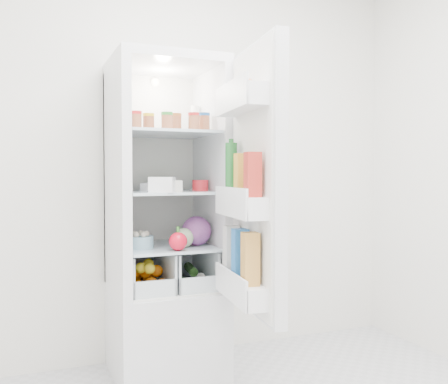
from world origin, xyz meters
name	(u,v)px	position (x,y,z in m)	size (l,w,h in m)	color
room_walls	(309,52)	(0.00, 0.00, 1.59)	(3.02, 3.02, 2.61)	white
refrigerator	(164,258)	(-0.20, 1.25, 0.67)	(0.60, 0.60, 1.80)	silver
shelf_low	(166,247)	(-0.20, 1.19, 0.74)	(0.49, 0.53, 0.01)	silver
shelf_mid	(166,192)	(-0.20, 1.19, 1.05)	(0.49, 0.53, 0.01)	silver
shelf_top	(166,134)	(-0.20, 1.19, 1.38)	(0.49, 0.53, 0.01)	silver
crisper_left	(145,271)	(-0.32, 1.19, 0.61)	(0.23, 0.46, 0.22)	silver
crisper_right	(187,268)	(-0.08, 1.19, 0.61)	(0.23, 0.46, 0.22)	silver
condiment_jars	(167,124)	(-0.21, 1.13, 1.43)	(0.46, 0.34, 0.08)	#B21919
squeeze_bottle	(195,121)	(0.01, 1.30, 1.48)	(0.05, 0.05, 0.18)	white
tub_white	(162,185)	(-0.28, 0.99, 1.10)	(0.12, 0.12, 0.08)	white
tub_cream	(169,186)	(-0.21, 1.07, 1.09)	(0.11, 0.11, 0.06)	white
tin_red	(200,185)	(-0.01, 1.16, 1.09)	(0.09, 0.09, 0.06)	red
foil_tray	(157,187)	(-0.22, 1.30, 1.08)	(0.18, 0.13, 0.04)	silver
tub_green	(163,184)	(-0.17, 1.35, 1.10)	(0.10, 0.14, 0.08)	#3D873F
red_cabbage	(196,231)	(-0.05, 1.11, 0.83)	(0.17, 0.17, 0.17)	#5A1F54
bell_pepper	(178,241)	(-0.20, 0.97, 0.80)	(0.10, 0.10, 0.10)	red
mushroom_bowl	(140,242)	(-0.36, 1.13, 0.78)	(0.14, 0.14, 0.07)	#8ABBCE
salad_bag	(184,238)	(-0.13, 1.07, 0.80)	(0.11, 0.11, 0.11)	#9FB688
citrus_pile	(147,277)	(-0.32, 1.16, 0.58)	(0.20, 0.31, 0.16)	orange
veg_pile	(188,276)	(-0.07, 1.18, 0.56)	(0.16, 0.30, 0.10)	#204517
fridge_door	(252,186)	(0.07, 0.61, 1.09)	(0.23, 0.60, 1.30)	silver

